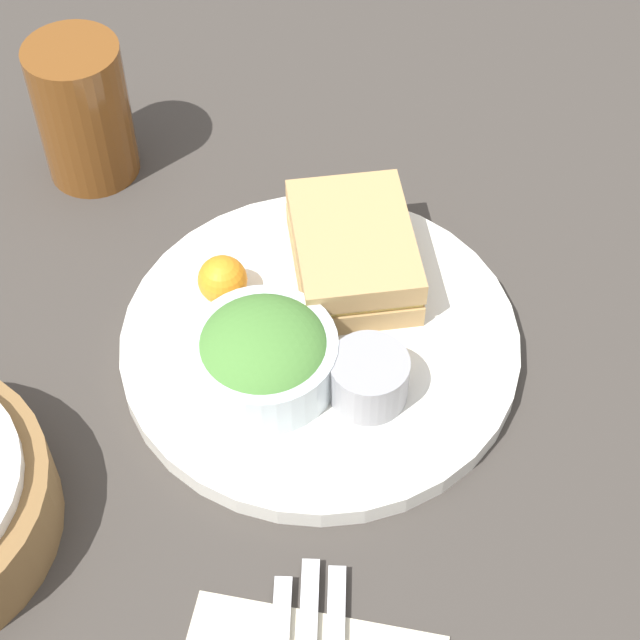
{
  "coord_description": "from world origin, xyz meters",
  "views": [
    {
      "loc": [
        -0.5,
        -0.1,
        0.68
      ],
      "look_at": [
        0.0,
        0.0,
        0.04
      ],
      "focal_mm": 60.0,
      "sensor_mm": 36.0,
      "label": 1
    }
  ],
  "objects_px": {
    "plate": "(320,343)",
    "dressing_cup": "(369,378)",
    "sandwich": "(353,252)",
    "drink_glass": "(83,112)",
    "salad_bowl": "(264,355)"
  },
  "relations": [
    {
      "from": "sandwich",
      "to": "salad_bowl",
      "type": "relative_size",
      "value": 1.38
    },
    {
      "from": "salad_bowl",
      "to": "dressing_cup",
      "type": "bearing_deg",
      "value": -91.53
    },
    {
      "from": "sandwich",
      "to": "salad_bowl",
      "type": "height_order",
      "value": "salad_bowl"
    },
    {
      "from": "plate",
      "to": "dressing_cup",
      "type": "relative_size",
      "value": 5.28
    },
    {
      "from": "plate",
      "to": "drink_glass",
      "type": "distance_m",
      "value": 0.3
    },
    {
      "from": "plate",
      "to": "dressing_cup",
      "type": "xyz_separation_m",
      "value": [
        -0.05,
        -0.05,
        0.03
      ]
    },
    {
      "from": "plate",
      "to": "salad_bowl",
      "type": "xyz_separation_m",
      "value": [
        -0.04,
        0.03,
        0.03
      ]
    },
    {
      "from": "sandwich",
      "to": "salad_bowl",
      "type": "xyz_separation_m",
      "value": [
        -0.12,
        0.05,
        0.0
      ]
    },
    {
      "from": "plate",
      "to": "dressing_cup",
      "type": "bearing_deg",
      "value": -135.74
    },
    {
      "from": "sandwich",
      "to": "dressing_cup",
      "type": "height_order",
      "value": "sandwich"
    },
    {
      "from": "salad_bowl",
      "to": "dressing_cup",
      "type": "xyz_separation_m",
      "value": [
        -0.0,
        -0.08,
        -0.01
      ]
    },
    {
      "from": "plate",
      "to": "sandwich",
      "type": "distance_m",
      "value": 0.08
    },
    {
      "from": "plate",
      "to": "sandwich",
      "type": "height_order",
      "value": "sandwich"
    },
    {
      "from": "plate",
      "to": "sandwich",
      "type": "xyz_separation_m",
      "value": [
        0.07,
        -0.01,
        0.03
      ]
    },
    {
      "from": "drink_glass",
      "to": "dressing_cup",
      "type": "bearing_deg",
      "value": -126.56
    }
  ]
}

